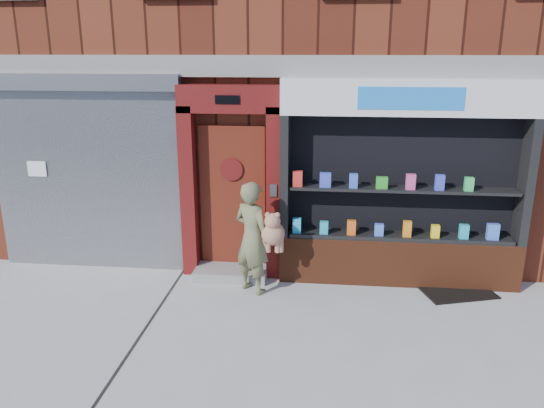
# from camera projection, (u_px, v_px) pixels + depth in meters

# --- Properties ---
(ground) EXTENTS (80.00, 80.00, 0.00)m
(ground) POSITION_uv_depth(u_px,v_px,m) (267.00, 337.00, 6.47)
(ground) COLOR #9E9E99
(ground) RESTS_ON ground
(building) EXTENTS (12.00, 8.16, 8.00)m
(building) POSITION_uv_depth(u_px,v_px,m) (299.00, 18.00, 11.06)
(building) COLOR #491B10
(building) RESTS_ON ground
(shutter_bay) EXTENTS (3.10, 0.30, 3.04)m
(shutter_bay) POSITION_uv_depth(u_px,v_px,m) (87.00, 162.00, 8.13)
(shutter_bay) COLOR gray
(shutter_bay) RESTS_ON ground
(red_door_bay) EXTENTS (1.52, 0.58, 2.90)m
(red_door_bay) POSITION_uv_depth(u_px,v_px,m) (231.00, 183.00, 7.91)
(red_door_bay) COLOR #4C0D0D
(red_door_bay) RESTS_ON ground
(pharmacy_bay) EXTENTS (3.50, 0.41, 3.00)m
(pharmacy_bay) POSITION_uv_depth(u_px,v_px,m) (401.00, 194.00, 7.64)
(pharmacy_bay) COLOR #632E17
(pharmacy_bay) RESTS_ON ground
(woman) EXTENTS (0.82, 0.66, 1.63)m
(woman) POSITION_uv_depth(u_px,v_px,m) (255.00, 237.00, 7.48)
(woman) COLOR #676945
(woman) RESTS_ON ground
(doormat) EXTENTS (1.16, 0.96, 0.02)m
(doormat) POSITION_uv_depth(u_px,v_px,m) (456.00, 291.00, 7.68)
(doormat) COLOR black
(doormat) RESTS_ON ground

